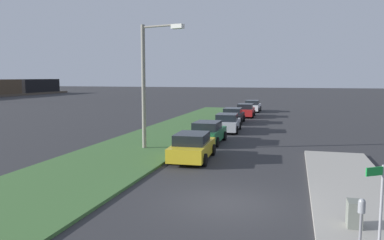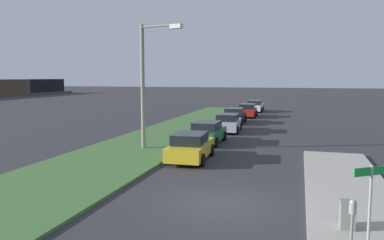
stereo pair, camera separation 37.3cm
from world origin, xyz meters
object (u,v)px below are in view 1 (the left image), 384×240
Objects in this scene: parked_car_green at (208,133)px; parked_car_silver at (227,123)px; parked_car_red at (245,110)px; parked_car_yellow at (192,147)px; parking_meter at (361,213)px; utility_box at (354,216)px; streetlight at (148,78)px; parked_car_white at (252,106)px; street_sign at (381,207)px; parked_car_black at (233,116)px.

parked_car_green is 5.73m from parked_car_silver.
parked_car_yellow is at bearing 177.95° from parked_car_red.
parked_car_silver is 3.10× the size of parking_meter.
streetlight reaches higher than utility_box.
parked_car_white is at bearing -3.28° from parked_car_silver.
parked_car_green is at bearing 173.48° from parked_car_silver.
street_sign is (-33.68, -7.10, 0.99)m from parked_car_red.
parked_car_yellow is 1.69× the size of street_sign.
parked_car_green is 0.99× the size of parked_car_black.
streetlight is at bearing 157.28° from parked_car_silver.
parked_car_white is 1.66× the size of street_sign.
parked_car_black is 27.21m from parking_meter.
parked_car_yellow is 1.00× the size of parked_car_red.
street_sign reaches higher than utility_box.
parked_car_silver is at bearing 18.84° from parking_meter.
parked_car_green is at bearing 26.46° from parking_meter.
parked_car_silver is at bearing -3.16° from parked_car_green.
parked_car_black is 28.62m from street_sign.
parked_car_red is 31.64m from utility_box.
utility_box is 3.10m from street_sign.
parked_car_red is (11.95, 0.03, 0.00)m from parked_car_silver.
parked_car_red is at bearing -3.03° from parked_car_silver.
parked_car_silver is 20.15m from utility_box.
parked_car_green and parked_car_silver have the same top height.
streetlight is (9.84, 10.20, 3.94)m from utility_box.
streetlight reaches higher than parked_car_silver.
parked_car_green is at bearing -40.81° from streetlight.
parked_car_white is at bearing -6.70° from streetlight.
parking_meter is 15.52m from streetlight.
parked_car_green is 3.04× the size of parking_meter.
parked_car_white is at bearing 10.51° from utility_box.
parked_car_yellow and parked_car_black have the same top height.
parked_car_white is 0.57× the size of streetlight.
parked_car_yellow is 5.30m from parked_car_green.
parked_car_green is at bearing 1.15° from parked_car_yellow.
parked_car_silver is 1.01× the size of parked_car_red.
parked_car_silver reaches higher than parking_meter.
streetlight is at bearing 56.17° from parked_car_yellow.
parked_car_green is 1.00× the size of parked_car_white.
parked_car_green is 15.08m from utility_box.
parked_car_silver is 0.59× the size of streetlight.
parked_car_silver is 4.88× the size of utility_box.
parking_meter is (-14.60, -7.26, 0.33)m from parked_car_green.
parked_car_black is (5.87, 0.46, 0.00)m from parked_car_silver.
parked_car_yellow is 10.52m from utility_box.
parking_meter is at bearing -170.05° from parked_car_red.
parked_car_red is 1.68× the size of street_sign.
parked_car_green is 16.31m from parking_meter.
parked_car_silver and parked_car_red have the same top height.
parking_meter is (-26.18, -7.39, 0.33)m from parked_car_black.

